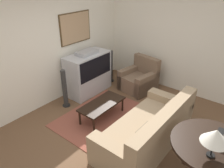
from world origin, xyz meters
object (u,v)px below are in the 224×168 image
at_px(couch, 148,131).
at_px(speaker_tower_left, 65,90).
at_px(mantel_clock, 220,136).
at_px(speaker_tower_right, 111,67).
at_px(tv, 88,73).
at_px(coffee_table, 102,105).
at_px(table_lamp, 216,136).
at_px(console_table, 213,147).
at_px(armchair, 139,80).

relative_size(couch, speaker_tower_left, 2.28).
height_order(mantel_clock, speaker_tower_right, mantel_clock).
bearing_deg(tv, speaker_tower_left, -175.66).
height_order(couch, speaker_tower_right, speaker_tower_right).
bearing_deg(speaker_tower_right, speaker_tower_left, 180.00).
bearing_deg(coffee_table, table_lamp, -102.76).
xyz_separation_m(couch, mantel_clock, (-0.08, -1.16, 0.57)).
height_order(coffee_table, speaker_tower_left, speaker_tower_left).
distance_m(mantel_clock, speaker_tower_right, 3.85).
bearing_deg(console_table, table_lamp, -173.19).
bearing_deg(console_table, tv, 74.13).
relative_size(coffee_table, console_table, 0.91).
distance_m(coffee_table, speaker_tower_right, 1.87).
xyz_separation_m(console_table, mantel_clock, (0.11, -0.03, 0.16)).
height_order(couch, armchair, couch).
distance_m(tv, speaker_tower_left, 0.88).
bearing_deg(console_table, speaker_tower_left, 88.24).
relative_size(console_table, mantel_clock, 6.50).
bearing_deg(table_lamp, speaker_tower_right, 58.23).
height_order(tv, armchair, tv).
bearing_deg(table_lamp, console_table, 6.81).
distance_m(tv, speaker_tower_right, 0.88).
bearing_deg(speaker_tower_left, armchair, -26.82).
distance_m(couch, speaker_tower_right, 2.79).
xyz_separation_m(console_table, speaker_tower_left, (0.10, 3.37, -0.27)).
height_order(tv, console_table, tv).
relative_size(coffee_table, mantel_clock, 5.90).
height_order(couch, console_table, couch).
distance_m(table_lamp, speaker_tower_right, 4.06).
distance_m(armchair, console_table, 3.15).
relative_size(couch, coffee_table, 2.00).
xyz_separation_m(couch, table_lamp, (-0.45, -1.16, 0.81)).
bearing_deg(armchair, table_lamp, -32.56).
distance_m(console_table, table_lamp, 0.47).
relative_size(mantel_clock, speaker_tower_right, 0.19).
bearing_deg(armchair, coffee_table, -77.92).
height_order(armchair, speaker_tower_right, speaker_tower_right).
distance_m(coffee_table, mantel_clock, 2.45).
distance_m(armchair, speaker_tower_left, 2.07).
xyz_separation_m(table_lamp, speaker_tower_right, (2.11, 3.40, -0.67)).
relative_size(couch, armchair, 2.27).
bearing_deg(tv, couch, -108.75).
relative_size(couch, speaker_tower_right, 2.28).
height_order(speaker_tower_left, speaker_tower_right, same).
bearing_deg(tv, mantel_clock, -104.05).
distance_m(console_table, mantel_clock, 0.19).
bearing_deg(speaker_tower_right, armchair, -84.38).
bearing_deg(mantel_clock, tv, 75.95).
bearing_deg(mantel_clock, speaker_tower_left, 90.09).
bearing_deg(table_lamp, mantel_clock, -0.15).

